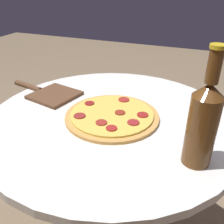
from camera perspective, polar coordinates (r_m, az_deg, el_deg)
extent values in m
cylinder|color=silver|center=(1.05, -0.13, -19.27)|extent=(0.10, 0.10, 0.72)
cylinder|color=silver|center=(0.82, -0.16, -1.59)|extent=(0.80, 0.80, 0.02)
cylinder|color=#C68E47|center=(0.80, 0.00, -0.95)|extent=(0.30, 0.30, 0.01)
cylinder|color=#E0BC4C|center=(0.79, 0.00, -0.44)|extent=(0.26, 0.26, 0.01)
cylinder|color=maroon|center=(0.80, 1.97, 0.04)|extent=(0.03, 0.03, 0.00)
cylinder|color=maroon|center=(0.87, 2.71, 2.85)|extent=(0.04, 0.04, 0.00)
cylinder|color=maroon|center=(0.85, -5.17, 2.02)|extent=(0.03, 0.03, 0.00)
cylinder|color=maroon|center=(0.78, -7.43, -0.87)|extent=(0.04, 0.04, 0.00)
cylinder|color=maroon|center=(0.74, 4.89, -2.38)|extent=(0.04, 0.04, 0.00)
cylinder|color=maroon|center=(0.71, -0.12, -3.70)|extent=(0.03, 0.03, 0.00)
cylinder|color=maroon|center=(0.74, -2.43, -2.42)|extent=(0.03, 0.03, 0.00)
cylinder|color=maroon|center=(0.78, 7.01, -0.64)|extent=(0.04, 0.04, 0.00)
cylinder|color=#563314|center=(0.61, 19.66, -4.18)|extent=(0.07, 0.07, 0.18)
cone|color=#563314|center=(0.56, 21.38, 4.72)|extent=(0.07, 0.07, 0.03)
cylinder|color=#563314|center=(0.54, 22.35, 9.62)|extent=(0.03, 0.03, 0.07)
cylinder|color=gold|center=(0.53, 23.15, 13.62)|extent=(0.03, 0.03, 0.01)
cube|color=brown|center=(0.96, -12.97, 3.79)|extent=(0.18, 0.18, 0.01)
cylinder|color=brown|center=(1.07, -18.62, 5.61)|extent=(0.15, 0.05, 0.02)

